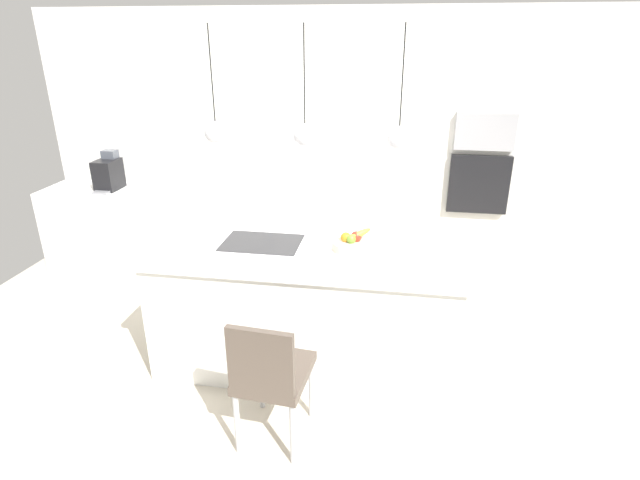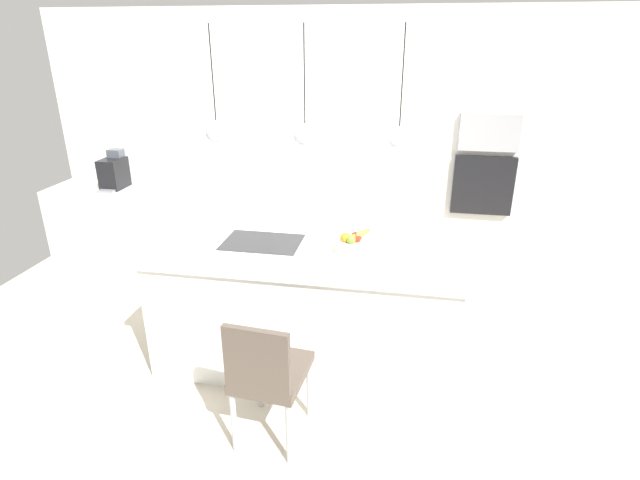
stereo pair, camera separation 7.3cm
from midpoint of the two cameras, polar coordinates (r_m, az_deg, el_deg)
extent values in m
plane|color=beige|center=(4.04, -1.97, -13.24)|extent=(6.60, 6.60, 0.00)
cube|color=silver|center=(5.03, 1.48, 10.24)|extent=(6.00, 0.10, 2.60)
cube|color=white|center=(3.80, -2.06, -7.73)|extent=(2.15, 0.91, 0.90)
cube|color=white|center=(3.59, -2.16, -1.09)|extent=(2.21, 0.97, 0.06)
cube|color=#2D2D30|center=(3.65, -7.20, -0.38)|extent=(0.56, 0.40, 0.02)
cylinder|color=silver|center=(3.82, -6.30, 2.56)|extent=(0.02, 0.02, 0.22)
cylinder|color=silver|center=(3.72, -6.69, 3.60)|extent=(0.02, 0.16, 0.02)
cylinder|color=beige|center=(3.50, 3.12, -0.64)|extent=(0.28, 0.28, 0.06)
sphere|color=#B22D1E|center=(3.50, 3.53, 0.37)|extent=(0.08, 0.08, 0.08)
sphere|color=olive|center=(3.46, 2.95, 0.11)|extent=(0.07, 0.07, 0.07)
sphere|color=orange|center=(3.49, 2.35, 0.31)|extent=(0.07, 0.07, 0.07)
ellipsoid|color=yellow|center=(3.49, 3.91, 0.68)|extent=(0.18, 0.14, 0.09)
cube|color=white|center=(5.77, -23.51, 1.12)|extent=(1.10, 0.60, 0.90)
cube|color=black|center=(5.53, -23.30, 6.85)|extent=(0.20, 0.28, 0.30)
cube|color=gray|center=(5.43, -23.99, 4.95)|extent=(0.16, 0.08, 0.02)
cube|color=#4C515B|center=(5.56, -23.15, 8.97)|extent=(0.14, 0.11, 0.08)
cube|color=#9E9EA3|center=(4.93, 17.86, 11.67)|extent=(0.54, 0.08, 0.34)
cube|color=black|center=(5.04, 17.19, 6.09)|extent=(0.56, 0.08, 0.56)
cube|color=brown|center=(3.14, -5.87, -14.79)|extent=(0.44, 0.51, 0.06)
cube|color=brown|center=(2.84, -7.56, -13.58)|extent=(0.39, 0.07, 0.40)
cylinder|color=#B2B2B7|center=(3.40, -1.63, -16.55)|extent=(0.04, 0.04, 0.43)
cylinder|color=#B2B2B7|center=(3.49, -7.30, -15.56)|extent=(0.04, 0.04, 0.43)
cylinder|color=#B2B2B7|center=(3.11, -3.83, -21.15)|extent=(0.04, 0.04, 0.43)
cylinder|color=#B2B2B7|center=(3.21, -10.09, -19.85)|extent=(0.04, 0.04, 0.43)
sphere|color=silver|center=(3.52, -12.35, 11.86)|extent=(0.15, 0.15, 0.15)
cylinder|color=black|center=(3.47, -12.89, 17.98)|extent=(0.01, 0.01, 0.60)
sphere|color=silver|center=(3.35, -2.37, 11.83)|extent=(0.15, 0.15, 0.15)
cylinder|color=black|center=(3.30, -2.48, 18.28)|extent=(0.01, 0.01, 0.60)
sphere|color=silver|center=(3.28, 8.33, 11.41)|extent=(0.15, 0.15, 0.15)
cylinder|color=black|center=(3.23, 8.71, 17.98)|extent=(0.01, 0.01, 0.60)
camera|label=1|loc=(0.04, -90.59, -0.24)|focal=28.13mm
camera|label=2|loc=(0.04, 89.41, 0.24)|focal=28.13mm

